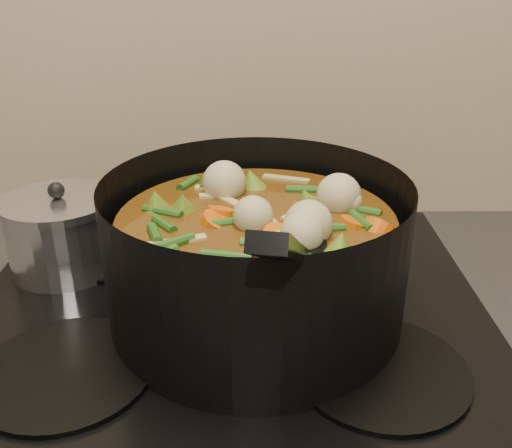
{
  "coord_description": "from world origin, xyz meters",
  "views": [
    {
      "loc": [
        0.03,
        1.34,
        1.31
      ],
      "look_at": [
        0.03,
        1.9,
        1.05
      ],
      "focal_mm": 40.0,
      "sensor_mm": 36.0,
      "label": 1
    }
  ],
  "objects": [
    {
      "name": "stovetop",
      "position": [
        0.0,
        1.93,
        0.92
      ],
      "size": [
        0.62,
        0.54,
        0.03
      ],
      "color": "black",
      "rests_on": "counter"
    },
    {
      "name": "stockpot",
      "position": [
        0.03,
        1.9,
        1.01
      ],
      "size": [
        0.43,
        0.51,
        0.25
      ],
      "rotation": [
        0.0,
        0.0,
        -0.36
      ],
      "color": "black",
      "rests_on": "stovetop"
    },
    {
      "name": "saucepan",
      "position": [
        -0.22,
        2.02,
        0.98
      ],
      "size": [
        0.15,
        0.15,
        0.12
      ],
      "rotation": [
        0.0,
        0.0,
        0.26
      ],
      "color": "silver",
      "rests_on": "stovetop"
    }
  ]
}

